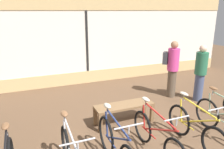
{
  "coord_description": "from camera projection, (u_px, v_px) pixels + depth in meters",
  "views": [
    {
      "loc": [
        -2.12,
        -3.35,
        2.59
      ],
      "look_at": [
        0.0,
        1.82,
        0.95
      ],
      "focal_mm": 35.0,
      "sensor_mm": 36.0,
      "label": 1
    }
  ],
  "objects": [
    {
      "name": "customer_near_rack",
      "position": [
        200.0,
        72.0,
        6.33
      ],
      "size": [
        0.48,
        0.48,
        1.67
      ],
      "color": "#424C6B",
      "rests_on": "ground_plane"
    },
    {
      "name": "shop_back_wall",
      "position": [
        87.0,
        39.0,
        7.73
      ],
      "size": [
        12.0,
        0.08,
        3.2
      ],
      "color": "tan",
      "rests_on": "ground_plane"
    },
    {
      "name": "bicycle_center_left",
      "position": [
        116.0,
        147.0,
        3.64
      ],
      "size": [
        0.46,
        1.69,
        1.04
      ],
      "color": "black",
      "rests_on": "ground_plane"
    },
    {
      "name": "bicycle_center",
      "position": [
        157.0,
        137.0,
        3.97
      ],
      "size": [
        0.46,
        1.71,
        1.01
      ],
      "color": "black",
      "rests_on": "ground_plane"
    },
    {
      "name": "display_bench",
      "position": [
        124.0,
        108.0,
        5.12
      ],
      "size": [
        1.4,
        0.44,
        0.48
      ],
      "color": "brown",
      "rests_on": "ground_plane"
    },
    {
      "name": "bicycle_center_right",
      "position": [
        195.0,
        129.0,
        4.24
      ],
      "size": [
        0.46,
        1.66,
        1.02
      ],
      "color": "black",
      "rests_on": "ground_plane"
    },
    {
      "name": "customer_by_window",
      "position": [
        172.0,
        67.0,
        6.61
      ],
      "size": [
        0.55,
        0.53,
        1.73
      ],
      "color": "brown",
      "rests_on": "ground_plane"
    },
    {
      "name": "ground_plane",
      "position": [
        146.0,
        142.0,
        4.48
      ],
      "size": [
        24.0,
        24.0,
        0.0
      ],
      "primitive_type": "plane",
      "color": "brown"
    }
  ]
}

